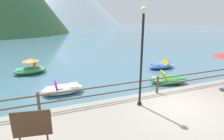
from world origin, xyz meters
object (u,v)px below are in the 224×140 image
at_px(sign_board, 32,124).
at_px(pedal_boat_2, 169,80).
at_px(pedal_boat_0, 63,89).
at_px(pedal_boat_3, 30,69).
at_px(lamp_post, 142,50).
at_px(pedal_boat_1, 161,66).

relative_size(sign_board, pedal_boat_2, 0.42).
relative_size(pedal_boat_0, pedal_boat_3, 0.90).
height_order(sign_board, pedal_boat_2, sign_board).
relative_size(lamp_post, pedal_boat_3, 1.61).
relative_size(sign_board, pedal_boat_0, 0.49).
relative_size(pedal_boat_1, pedal_boat_3, 0.95).
relative_size(pedal_boat_1, pedal_boat_2, 0.92).
xyz_separation_m(pedal_boat_2, pedal_boat_3, (-8.99, 6.04, 0.12)).
bearing_deg(pedal_boat_1, pedal_boat_3, 166.39).
bearing_deg(pedal_boat_0, sign_board, -106.34).
bearing_deg(pedal_boat_3, pedal_boat_0, -68.44).
bearing_deg(sign_board, pedal_boat_2, 24.63).
bearing_deg(pedal_boat_1, pedal_boat_2, -119.30).
xyz_separation_m(pedal_boat_1, pedal_boat_3, (-10.90, 2.64, 0.16)).
distance_m(lamp_post, pedal_boat_0, 5.48).
distance_m(sign_board, pedal_boat_1, 12.59).
distance_m(lamp_post, pedal_boat_1, 8.83).
distance_m(sign_board, pedal_boat_2, 9.23).
bearing_deg(pedal_boat_2, pedal_boat_1, 60.70).
xyz_separation_m(sign_board, pedal_boat_0, (1.39, 4.74, -0.84)).
distance_m(lamp_post, pedal_boat_2, 5.43).
distance_m(pedal_boat_1, pedal_boat_3, 11.22).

